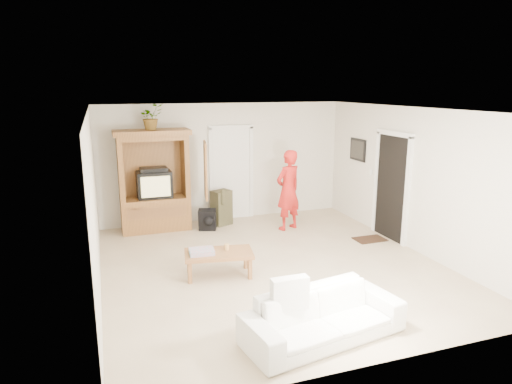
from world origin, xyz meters
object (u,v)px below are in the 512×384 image
Objects in this scene: man at (288,190)px; coffee_table at (219,255)px; armoire at (156,187)px; sofa at (323,316)px.

coffee_table is (-1.99, -1.90, -0.50)m from man.
armoire is 2.76m from man.
sofa reaches higher than coffee_table.
man is 0.86× the size of sofa.
armoire reaches higher than coffee_table.
man is (2.62, -0.87, -0.06)m from armoire.
sofa is (-1.28, -4.12, -0.56)m from man.
armoire is at bearing 95.14° from sofa.
armoire is 2.90m from coffee_table.
man is at bearing 62.86° from sofa.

